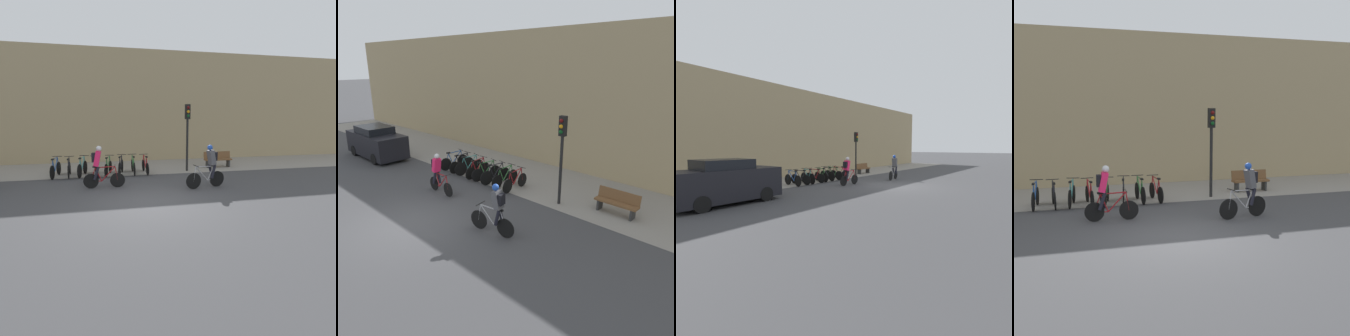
# 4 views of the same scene
# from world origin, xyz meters

# --- Properties ---
(ground) EXTENTS (200.00, 200.00, 0.00)m
(ground) POSITION_xyz_m (0.00, 0.00, 0.00)
(ground) COLOR #3D3D3F
(kerb_strip) EXTENTS (44.00, 4.50, 0.01)m
(kerb_strip) POSITION_xyz_m (0.00, 6.75, 0.00)
(kerb_strip) COLOR gray
(kerb_strip) RESTS_ON ground
(building_facade) EXTENTS (44.00, 0.60, 7.05)m
(building_facade) POSITION_xyz_m (0.00, 9.30, 3.53)
(building_facade) COLOR tan
(building_facade) RESTS_ON ground
(cyclist_pink) EXTENTS (1.68, 0.46, 1.75)m
(cyclist_pink) POSITION_xyz_m (-1.72, 2.44, 0.95)
(cyclist_pink) COLOR black
(cyclist_pink) RESTS_ON ground
(cyclist_grey) EXTENTS (1.73, 0.54, 1.77)m
(cyclist_grey) POSITION_xyz_m (2.71, 1.60, 0.95)
(cyclist_grey) COLOR black
(cyclist_grey) RESTS_ON ground
(parked_bike_0) EXTENTS (0.46, 1.70, 0.97)m
(parked_bike_0) POSITION_xyz_m (-3.89, 4.95, 0.40)
(parked_bike_0) COLOR black
(parked_bike_0) RESTS_ON ground
(parked_bike_1) EXTENTS (0.46, 1.66, 0.95)m
(parked_bike_1) POSITION_xyz_m (-3.26, 4.95, 0.39)
(parked_bike_1) COLOR black
(parked_bike_1) RESTS_ON ground
(parked_bike_2) EXTENTS (0.47, 1.63, 0.97)m
(parked_bike_2) POSITION_xyz_m (-2.64, 4.95, 0.40)
(parked_bike_2) COLOR black
(parked_bike_2) RESTS_ON ground
(parked_bike_3) EXTENTS (0.46, 1.67, 0.94)m
(parked_bike_3) POSITION_xyz_m (-2.01, 4.95, 0.38)
(parked_bike_3) COLOR black
(parked_bike_3) RESTS_ON ground
(parked_bike_4) EXTENTS (0.50, 1.58, 0.95)m
(parked_bike_4) POSITION_xyz_m (-1.39, 4.95, 0.39)
(parked_bike_4) COLOR black
(parked_bike_4) RESTS_ON ground
(parked_bike_5) EXTENTS (0.46, 1.63, 0.97)m
(parked_bike_5) POSITION_xyz_m (-0.77, 4.95, 0.40)
(parked_bike_5) COLOR black
(parked_bike_5) RESTS_ON ground
(parked_bike_6) EXTENTS (0.46, 1.72, 0.97)m
(parked_bike_6) POSITION_xyz_m (-0.14, 4.95, 0.40)
(parked_bike_6) COLOR black
(parked_bike_6) RESTS_ON ground
(parked_bike_7) EXTENTS (0.46, 1.68, 0.95)m
(parked_bike_7) POSITION_xyz_m (0.48, 4.95, 0.39)
(parked_bike_7) COLOR black
(parked_bike_7) RESTS_ON ground
(traffic_light_pole) EXTENTS (0.26, 0.30, 3.52)m
(traffic_light_pole) POSITION_xyz_m (2.76, 5.06, 2.44)
(traffic_light_pole) COLOR black
(traffic_light_pole) RESTS_ON ground
(bench) EXTENTS (1.62, 0.44, 0.89)m
(bench) POSITION_xyz_m (4.83, 5.79, 0.47)
(bench) COLOR brown
(bench) RESTS_ON ground
(parked_car) EXTENTS (4.30, 1.84, 1.85)m
(parked_car) POSITION_xyz_m (-8.95, 3.16, 0.90)
(parked_car) COLOR black
(parked_car) RESTS_ON ground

